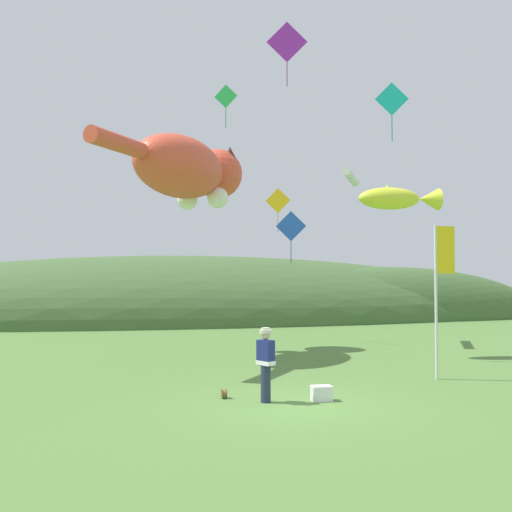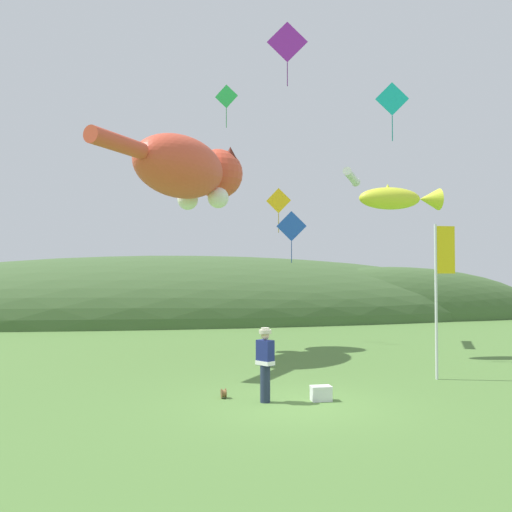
{
  "view_description": "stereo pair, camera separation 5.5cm",
  "coord_description": "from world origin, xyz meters",
  "px_view_note": "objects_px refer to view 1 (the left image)",
  "views": [
    {
      "loc": [
        -3.71,
        -12.9,
        3.03
      ],
      "look_at": [
        0.0,
        4.0,
        3.62
      ],
      "focal_mm": 40.0,
      "sensor_mm": 36.0,
      "label": 1
    },
    {
      "loc": [
        -3.66,
        -12.91,
        3.03
      ],
      "look_at": [
        0.0,
        4.0,
        3.62
      ],
      "focal_mm": 40.0,
      "sensor_mm": 36.0,
      "label": 2
    }
  ],
  "objects_px": {
    "festival_attendant": "(266,362)",
    "kite_spool": "(224,393)",
    "kite_diamond_blue": "(291,227)",
    "festival_banner_pole": "(440,277)",
    "picnic_cooler": "(321,393)",
    "kite_giant_cat": "(189,170)",
    "kite_diamond_teal": "(392,100)",
    "kite_diamond_green": "(226,97)",
    "kite_tube_streamer": "(351,177)",
    "kite_diamond_violet": "(287,42)",
    "kite_fish_windsock": "(398,198)",
    "kite_diamond_gold": "(278,201)"
  },
  "relations": [
    {
      "from": "festival_attendant",
      "to": "kite_spool",
      "type": "relative_size",
      "value": 7.39
    },
    {
      "from": "kite_spool",
      "to": "kite_diamond_blue",
      "type": "distance_m",
      "value": 11.17
    },
    {
      "from": "festival_banner_pole",
      "to": "picnic_cooler",
      "type": "bearing_deg",
      "value": -155.41
    },
    {
      "from": "kite_giant_cat",
      "to": "kite_diamond_teal",
      "type": "bearing_deg",
      "value": -27.78
    },
    {
      "from": "kite_diamond_green",
      "to": "kite_tube_streamer",
      "type": "bearing_deg",
      "value": -16.6
    },
    {
      "from": "kite_giant_cat",
      "to": "kite_diamond_violet",
      "type": "relative_size",
      "value": 3.14
    },
    {
      "from": "picnic_cooler",
      "to": "kite_diamond_violet",
      "type": "xyz_separation_m",
      "value": [
        1.1,
        7.0,
        11.53
      ]
    },
    {
      "from": "kite_spool",
      "to": "kite_diamond_teal",
      "type": "height_order",
      "value": "kite_diamond_teal"
    },
    {
      "from": "festival_attendant",
      "to": "picnic_cooler",
      "type": "xyz_separation_m",
      "value": [
        1.35,
        -0.13,
        -0.77
      ]
    },
    {
      "from": "kite_diamond_violet",
      "to": "festival_attendant",
      "type": "bearing_deg",
      "value": -109.67
    },
    {
      "from": "kite_diamond_blue",
      "to": "kite_diamond_green",
      "type": "height_order",
      "value": "kite_diamond_green"
    },
    {
      "from": "picnic_cooler",
      "to": "kite_fish_windsock",
      "type": "height_order",
      "value": "kite_fish_windsock"
    },
    {
      "from": "kite_tube_streamer",
      "to": "kite_diamond_teal",
      "type": "bearing_deg",
      "value": -97.63
    },
    {
      "from": "kite_spool",
      "to": "picnic_cooler",
      "type": "distance_m",
      "value": 2.39
    },
    {
      "from": "kite_diamond_blue",
      "to": "festival_banner_pole",
      "type": "bearing_deg",
      "value": -73.46
    },
    {
      "from": "kite_spool",
      "to": "kite_giant_cat",
      "type": "height_order",
      "value": "kite_giant_cat"
    },
    {
      "from": "festival_banner_pole",
      "to": "kite_giant_cat",
      "type": "distance_m",
      "value": 10.32
    },
    {
      "from": "kite_fish_windsock",
      "to": "festival_banner_pole",
      "type": "bearing_deg",
      "value": -101.93
    },
    {
      "from": "kite_spool",
      "to": "kite_diamond_blue",
      "type": "xyz_separation_m",
      "value": [
        4.3,
        9.03,
        4.96
      ]
    },
    {
      "from": "kite_diamond_blue",
      "to": "kite_diamond_violet",
      "type": "height_order",
      "value": "kite_diamond_violet"
    },
    {
      "from": "kite_giant_cat",
      "to": "kite_tube_streamer",
      "type": "xyz_separation_m",
      "value": [
        7.51,
        2.17,
        0.39
      ]
    },
    {
      "from": "picnic_cooler",
      "to": "kite_diamond_green",
      "type": "height_order",
      "value": "kite_diamond_green"
    },
    {
      "from": "kite_diamond_gold",
      "to": "kite_diamond_blue",
      "type": "distance_m",
      "value": 2.98
    },
    {
      "from": "kite_fish_windsock",
      "to": "kite_spool",
      "type": "bearing_deg",
      "value": -142.49
    },
    {
      "from": "kite_giant_cat",
      "to": "kite_diamond_gold",
      "type": "distance_m",
      "value": 5.93
    },
    {
      "from": "festival_attendant",
      "to": "kite_diamond_teal",
      "type": "relative_size",
      "value": 0.85
    },
    {
      "from": "festival_attendant",
      "to": "kite_diamond_violet",
      "type": "xyz_separation_m",
      "value": [
        2.45,
        6.87,
        10.75
      ]
    },
    {
      "from": "kite_giant_cat",
      "to": "kite_fish_windsock",
      "type": "distance_m",
      "value": 8.06
    },
    {
      "from": "kite_fish_windsock",
      "to": "kite_diamond_green",
      "type": "relative_size",
      "value": 1.6
    },
    {
      "from": "kite_diamond_teal",
      "to": "kite_diamond_violet",
      "type": "bearing_deg",
      "value": 149.96
    },
    {
      "from": "kite_giant_cat",
      "to": "kite_tube_streamer",
      "type": "height_order",
      "value": "kite_giant_cat"
    },
    {
      "from": "kite_diamond_violet",
      "to": "kite_tube_streamer",
      "type": "bearing_deg",
      "value": 43.42
    },
    {
      "from": "festival_banner_pole",
      "to": "kite_tube_streamer",
      "type": "bearing_deg",
      "value": 84.95
    },
    {
      "from": "kite_diamond_gold",
      "to": "kite_diamond_green",
      "type": "xyz_separation_m",
      "value": [
        -2.47,
        0.01,
        4.75
      ]
    },
    {
      "from": "kite_diamond_teal",
      "to": "festival_banner_pole",
      "type": "bearing_deg",
      "value": -90.22
    },
    {
      "from": "kite_giant_cat",
      "to": "kite_diamond_teal",
      "type": "distance_m",
      "value": 7.91
    },
    {
      "from": "festival_attendant",
      "to": "kite_diamond_blue",
      "type": "height_order",
      "value": "kite_diamond_blue"
    },
    {
      "from": "kite_spool",
      "to": "festival_banner_pole",
      "type": "relative_size",
      "value": 0.05
    },
    {
      "from": "kite_diamond_blue",
      "to": "picnic_cooler",
      "type": "bearing_deg",
      "value": -101.76
    },
    {
      "from": "picnic_cooler",
      "to": "kite_fish_windsock",
      "type": "xyz_separation_m",
      "value": [
        5.34,
        6.62,
        5.76
      ]
    },
    {
      "from": "kite_fish_windsock",
      "to": "kite_diamond_teal",
      "type": "distance_m",
      "value": 3.72
    },
    {
      "from": "festival_banner_pole",
      "to": "kite_diamond_violet",
      "type": "relative_size",
      "value": 1.86
    },
    {
      "from": "picnic_cooler",
      "to": "kite_tube_streamer",
      "type": "xyz_separation_m",
      "value": [
        5.15,
        10.83,
        7.28
      ]
    },
    {
      "from": "kite_fish_windsock",
      "to": "kite_diamond_violet",
      "type": "height_order",
      "value": "kite_diamond_violet"
    },
    {
      "from": "festival_attendant",
      "to": "kite_diamond_gold",
      "type": "distance_m",
      "value": 13.95
    },
    {
      "from": "kite_spool",
      "to": "kite_diamond_gold",
      "type": "distance_m",
      "value": 14.0
    },
    {
      "from": "kite_tube_streamer",
      "to": "kite_diamond_green",
      "type": "height_order",
      "value": "kite_diamond_green"
    },
    {
      "from": "kite_giant_cat",
      "to": "kite_tube_streamer",
      "type": "relative_size",
      "value": 2.69
    },
    {
      "from": "festival_attendant",
      "to": "kite_diamond_green",
      "type": "xyz_separation_m",
      "value": [
        1.05,
        12.32,
        10.3
      ]
    },
    {
      "from": "festival_banner_pole",
      "to": "kite_diamond_blue",
      "type": "relative_size",
      "value": 2.08
    }
  ]
}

